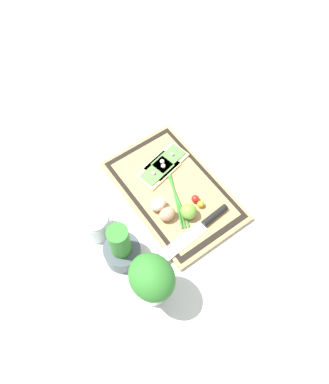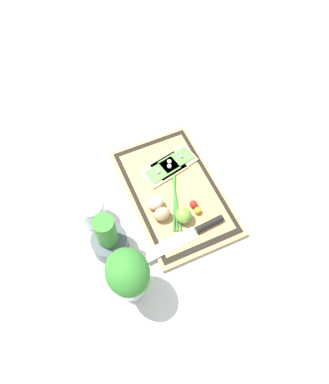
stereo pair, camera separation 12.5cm
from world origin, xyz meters
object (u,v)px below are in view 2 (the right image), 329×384
Objects in this scene: pizza_slice_far at (165,169)px; sauce_jar at (92,212)px; cherry_tomato_yellow at (198,211)px; pizza_slice_near at (174,162)px; knife at (197,230)px; lime at (183,215)px; herb_glass at (128,275)px; egg_pink at (155,203)px; cherry_tomato_red at (193,204)px; egg_brown at (162,214)px; herb_pot at (109,239)px.

sauce_jar is at bearing 103.12° from pizza_slice_far.
cherry_tomato_yellow is (-0.20, -0.03, 0.01)m from pizza_slice_far.
sauce_jar reaches higher than pizza_slice_near.
pizza_slice_far is 0.26m from knife.
herb_glass is at bearing 120.18° from lime.
cherry_tomato_red is at bearing -113.99° from egg_pink.
herb_glass is at bearing 134.35° from egg_brown.
lime is at bearing 162.59° from pizza_slice_near.
lime is at bearing 173.59° from pizza_slice_far.
pizza_slice_far is at bearing -76.88° from sauce_jar.
sauce_jar is (0.13, 0.27, -0.00)m from lime.
egg_brown and egg_pink have the same top height.
lime reaches higher than pizza_slice_near.
herb_glass reaches higher than sauce_jar.
herb_pot is at bearing 111.22° from egg_pink.
egg_pink is at bearing 31.80° from knife.
pizza_slice_far is at bearing -0.08° from knife.
lime is at bearing -92.16° from herb_pot.
pizza_slice_near is 3.16× the size of lime.
knife is at bearing 161.44° from cherry_tomato_red.
cherry_tomato_red is (-0.18, 0.02, 0.01)m from pizza_slice_near.
cherry_tomato_yellow is at bearing -91.22° from herb_pot.
lime reaches higher than egg_pink.
knife is at bearing -159.43° from lime.
herb_pot is at bearing -171.39° from sauce_jar.
pizza_slice_far is 0.33m from herb_pot.
herb_glass is at bearing -173.53° from sauce_jar.
lime reaches higher than cherry_tomato_red.
knife is 0.35m from sauce_jar.
pizza_slice_far reaches higher than knife.
herb_glass reaches higher than egg_brown.
knife is at bearing -123.36° from sauce_jar.
egg_brown is at bearing -115.21° from sauce_jar.
pizza_slice_near is 1.04× the size of pizza_slice_far.
herb_pot is 1.94× the size of sauce_jar.
lime is (-0.03, -0.06, 0.00)m from egg_brown.
herb_pot reaches higher than cherry_tomato_red.
herb_pot is 0.92× the size of herb_glass.
egg_brown is 0.11m from cherry_tomato_red.
herb_pot reaches higher than pizza_slice_far.
pizza_slice_near is at bearing -9.37° from knife.
herb_pot is (-0.02, 0.30, 0.04)m from cherry_tomato_red.
cherry_tomato_red is 1.11× the size of cherry_tomato_yellow.
sauce_jar is (-0.08, 0.33, 0.02)m from pizza_slice_near.
cherry_tomato_yellow is 0.24× the size of sauce_jar.
herb_pot is (0.07, 0.27, 0.04)m from knife.
pizza_slice_far is 0.78× the size of herb_glass.
knife is 1.37× the size of herb_glass.
pizza_slice_near is 0.21m from cherry_tomato_yellow.
egg_pink reaches higher than knife.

